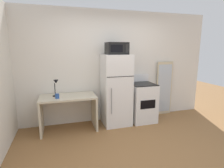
% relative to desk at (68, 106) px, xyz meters
% --- Properties ---
extents(ground_plane, '(12.00, 12.00, 0.00)m').
position_rel_desk_xyz_m(ground_plane, '(1.08, -1.32, -0.52)').
color(ground_plane, olive).
extents(wall_back_white, '(5.00, 0.10, 2.60)m').
position_rel_desk_xyz_m(wall_back_white, '(1.08, 0.38, 0.78)').
color(wall_back_white, silver).
rests_on(wall_back_white, ground).
extents(desk, '(1.15, 0.62, 0.75)m').
position_rel_desk_xyz_m(desk, '(0.00, 0.00, 0.00)').
color(desk, beige).
rests_on(desk, ground).
extents(desk_lamp, '(0.14, 0.12, 0.35)m').
position_rel_desk_xyz_m(desk_lamp, '(-0.23, 0.03, 0.47)').
color(desk_lamp, black).
rests_on(desk_lamp, desk).
extents(coffee_mug, '(0.08, 0.08, 0.09)m').
position_rel_desk_xyz_m(coffee_mug, '(-0.21, -0.13, 0.27)').
color(coffee_mug, '#264C99').
rests_on(coffee_mug, desk).
extents(refrigerator, '(0.61, 0.61, 1.60)m').
position_rel_desk_xyz_m(refrigerator, '(1.07, 0.02, 0.28)').
color(refrigerator, white).
rests_on(refrigerator, ground).
extents(microwave, '(0.46, 0.35, 0.26)m').
position_rel_desk_xyz_m(microwave, '(1.07, -0.00, 1.21)').
color(microwave, black).
rests_on(microwave, refrigerator).
extents(oven_range, '(0.57, 0.61, 1.10)m').
position_rel_desk_xyz_m(oven_range, '(1.73, 0.01, -0.06)').
color(oven_range, white).
rests_on(oven_range, ground).
extents(leaning_mirror, '(0.44, 0.03, 1.40)m').
position_rel_desk_xyz_m(leaning_mirror, '(2.49, 0.27, 0.18)').
color(leaning_mirror, '#C6B793').
rests_on(leaning_mirror, ground).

